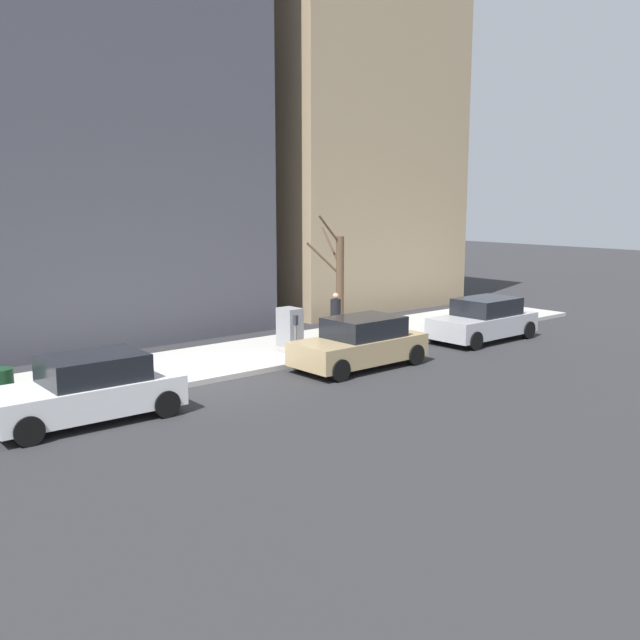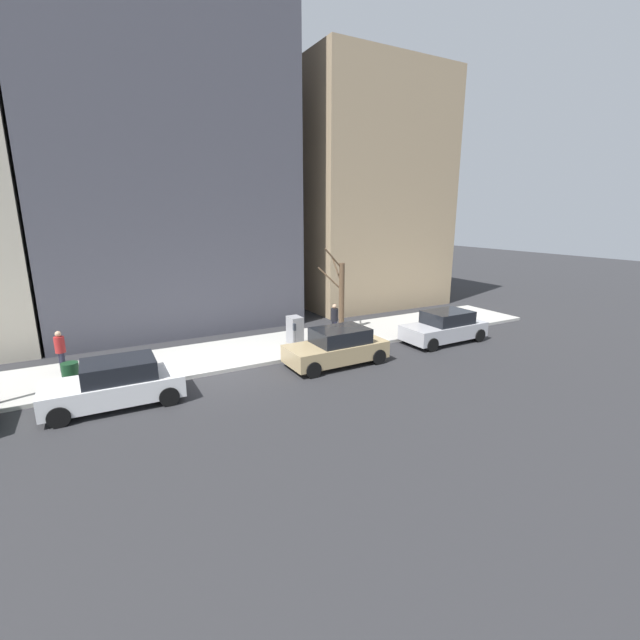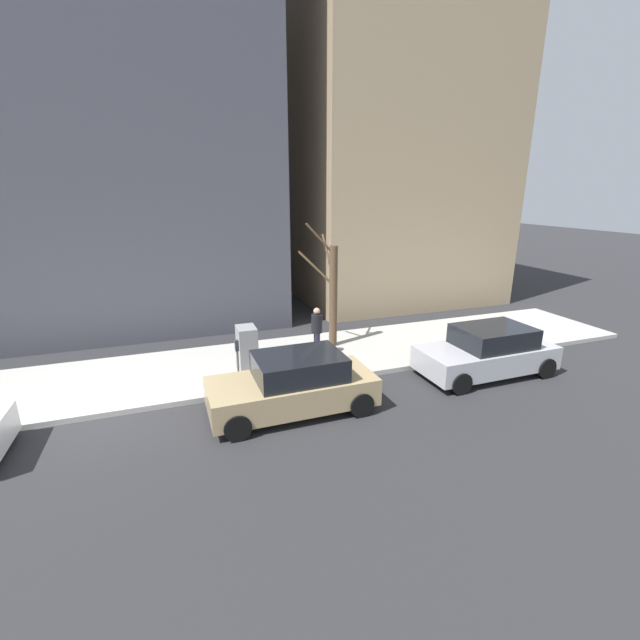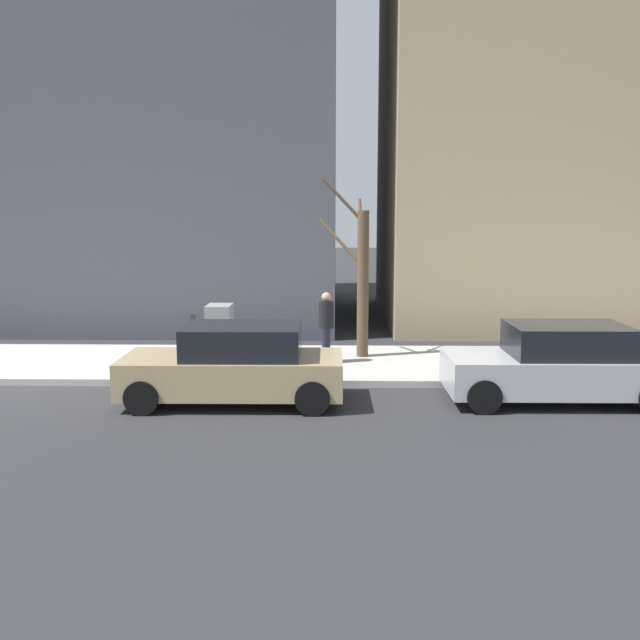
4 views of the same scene
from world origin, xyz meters
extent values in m
plane|color=#2B2B2D|center=(0.00, 0.00, 0.00)|extent=(120.00, 120.00, 0.00)
cube|color=#B2AFA8|center=(2.00, 0.00, 0.07)|extent=(4.00, 36.00, 0.15)
cube|color=#B7B7BC|center=(-1.03, -10.80, 0.57)|extent=(1.84, 4.22, 0.70)
cube|color=black|center=(-1.03, -11.00, 1.22)|extent=(1.62, 2.21, 0.60)
cylinder|color=black|center=(-1.90, -9.26, 0.32)|extent=(0.23, 0.64, 0.64)
cylinder|color=black|center=(-0.20, -9.25, 0.32)|extent=(0.23, 0.64, 0.64)
cylinder|color=black|center=(-0.17, -12.35, 0.32)|extent=(0.23, 0.64, 0.64)
cube|color=tan|center=(-1.24, -4.57, 0.57)|extent=(1.85, 4.22, 0.70)
cube|color=black|center=(-1.24, -4.77, 1.22)|extent=(1.62, 2.22, 0.60)
cylinder|color=black|center=(-2.11, -3.03, 0.32)|extent=(0.23, 0.64, 0.64)
cylinder|color=black|center=(-0.41, -3.01, 0.32)|extent=(0.23, 0.64, 0.64)
cylinder|color=black|center=(-2.07, -6.13, 0.32)|extent=(0.23, 0.64, 0.64)
cylinder|color=black|center=(-0.37, -6.11, 0.32)|extent=(0.23, 0.64, 0.64)
cylinder|color=slate|center=(0.45, -3.49, 0.68)|extent=(0.07, 0.07, 1.05)
cube|color=#2D333D|center=(0.45, -3.49, 1.35)|extent=(0.14, 0.10, 0.30)
cube|color=#A8A399|center=(1.30, -3.92, 0.24)|extent=(0.83, 0.61, 0.18)
cube|color=#939399|center=(1.30, -3.92, 0.96)|extent=(0.75, 0.55, 1.25)
cylinder|color=brown|center=(2.60, -7.21, 1.92)|extent=(0.28, 0.28, 3.54)
cylinder|color=brown|center=(2.61, -6.72, 3.92)|extent=(0.10, 1.02, 1.07)
cylinder|color=brown|center=(3.04, -7.17, 3.29)|extent=(0.96, 0.15, 1.41)
cylinder|color=brown|center=(2.91, -6.68, 2.90)|extent=(0.61, 1.14, 1.22)
cylinder|color=#1E1E2D|center=(1.95, -6.35, 0.56)|extent=(0.16, 0.16, 0.82)
cylinder|color=#1E1E2D|center=(1.71, -6.31, 0.56)|extent=(0.16, 0.16, 0.82)
cylinder|color=black|center=(1.83, -6.33, 1.28)|extent=(0.36, 0.36, 0.62)
sphere|color=tan|center=(1.83, -6.33, 1.70)|extent=(0.22, 0.22, 0.22)
cube|color=tan|center=(10.32, -13.06, 7.52)|extent=(9.65, 9.65, 15.03)
cube|color=#4C4C56|center=(11.80, -0.22, 10.68)|extent=(12.60, 12.60, 21.36)
camera|label=1|loc=(-16.47, 9.72, 5.00)|focal=40.00mm
camera|label=2|loc=(-15.65, 4.17, 6.11)|focal=24.00mm
camera|label=3|loc=(-10.79, -1.90, 5.47)|focal=24.00mm
camera|label=4|loc=(-14.59, -6.55, 3.65)|focal=40.00mm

